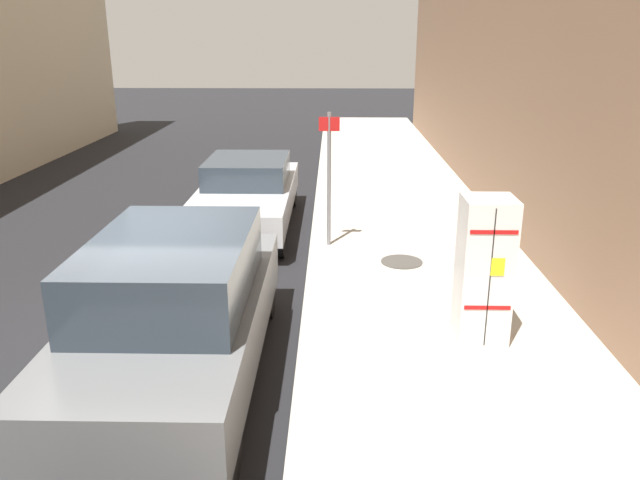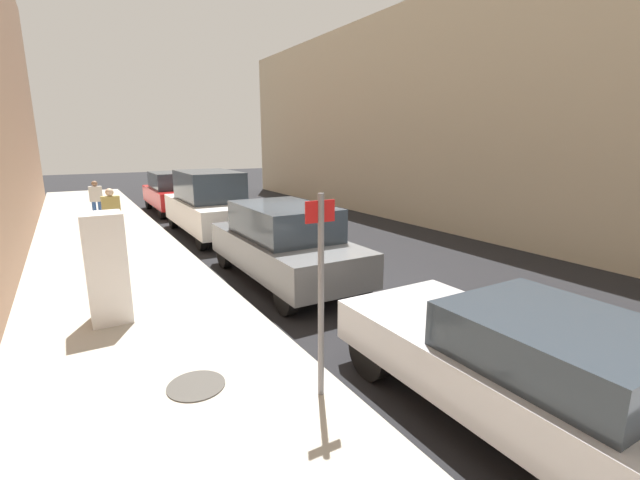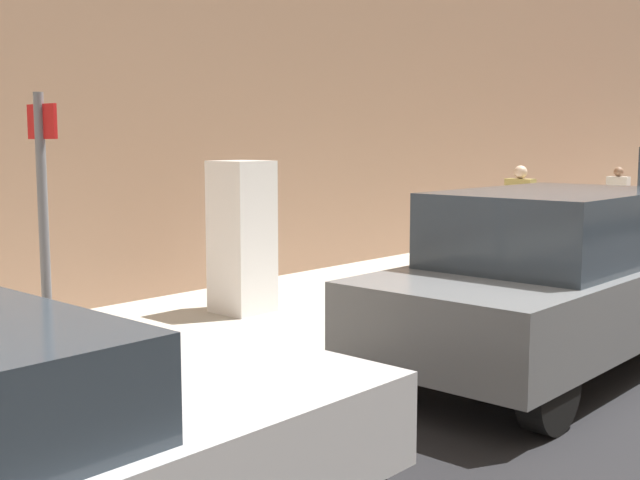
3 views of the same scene
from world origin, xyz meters
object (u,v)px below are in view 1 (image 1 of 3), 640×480
at_px(street_sign_post, 329,172).
at_px(parked_sedan_silver, 247,192).
at_px(parked_suv_gray, 175,309).
at_px(discarded_refrigerator, 484,270).

bearing_deg(street_sign_post, parked_sedan_silver, -43.00).
height_order(street_sign_post, parked_suv_gray, street_sign_post).
xyz_separation_m(discarded_refrigerator, parked_sedan_silver, (3.61, -5.19, -0.33)).
relative_size(discarded_refrigerator, parked_sedan_silver, 0.39).
distance_m(street_sign_post, parked_suv_gray, 4.80).
height_order(parked_sedan_silver, parked_suv_gray, parked_suv_gray).
height_order(street_sign_post, parked_sedan_silver, street_sign_post).
bearing_deg(street_sign_post, parked_suv_gray, 69.31).
relative_size(street_sign_post, parked_sedan_silver, 0.51).
bearing_deg(discarded_refrigerator, parked_sedan_silver, -55.14).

